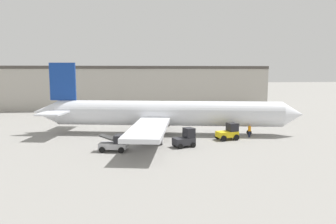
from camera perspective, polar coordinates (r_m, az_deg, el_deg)
The scene contains 7 objects.
ground_plane at distance 48.21m, azimuth -0.00°, elevation -3.79°, with size 400.00×400.00×0.00m, color gray.
terminal_building at distance 84.54m, azimuth -11.26°, elevation 4.34°, with size 81.21×14.55×10.31m.
airplane at distance 47.81m, azimuth -1.13°, elevation -0.30°, with size 39.43×33.34×10.37m.
ground_crew_worker at distance 46.89m, azimuth 14.00°, elevation -3.13°, with size 0.40×0.40×1.81m.
baggage_tug at distance 44.68m, azimuth 10.53°, elevation -3.47°, with size 3.04×2.40×2.22m.
belt_loader_truck at distance 38.26m, azimuth -9.12°, elevation -5.38°, with size 3.45×2.63×1.96m.
pushback_tug at distance 39.90m, azimuth 3.07°, elevation -4.64°, with size 2.85×2.43×2.30m.
Camera 1 is at (-6.11, -46.93, 9.22)m, focal length 35.00 mm.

